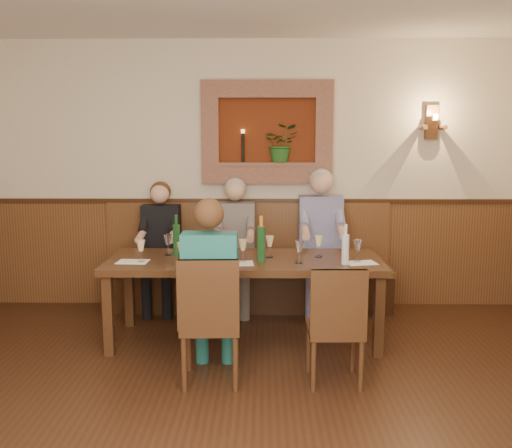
{
  "coord_description": "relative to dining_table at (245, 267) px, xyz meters",
  "views": [
    {
      "loc": [
        0.17,
        -3.05,
        1.84
      ],
      "look_at": [
        0.1,
        1.9,
        1.05
      ],
      "focal_mm": 40.0,
      "sensor_mm": 36.0,
      "label": 1
    }
  ],
  "objects": [
    {
      "name": "spittoon_bucket",
      "position": [
        -0.16,
        -0.03,
        0.2
      ],
      "size": [
        0.24,
        0.24,
        0.25
      ],
      "primitive_type": "cylinder",
      "rotation": [
        0.0,
        0.0,
        0.11
      ],
      "color": "red",
      "rests_on": "dining_table"
    },
    {
      "name": "tasting_sheet_c",
      "position": [
        1.0,
        -0.16,
        0.08
      ],
      "size": [
        0.28,
        0.23,
        0.0
      ],
      "primitive_type": "cube",
      "rotation": [
        0.0,
        0.0,
        0.19
      ],
      "color": "white",
      "rests_on": "dining_table"
    },
    {
      "name": "wine_glass_8",
      "position": [
        -0.7,
        0.14,
        0.17
      ],
      "size": [
        0.08,
        0.08,
        0.19
      ],
      "primitive_type": null,
      "color": "white",
      "rests_on": "dining_table"
    },
    {
      "name": "tasting_sheet_a",
      "position": [
        -0.96,
        -0.14,
        0.08
      ],
      "size": [
        0.27,
        0.2,
        0.0
      ],
      "primitive_type": "cube",
      "rotation": [
        0.0,
        0.0,
        -0.05
      ],
      "color": "white",
      "rests_on": "dining_table"
    },
    {
      "name": "wine_bottle_green_a",
      "position": [
        0.15,
        -0.13,
        0.24
      ],
      "size": [
        0.07,
        0.07,
        0.4
      ],
      "rotation": [
        0.0,
        0.0,
        0.01
      ],
      "color": "#19471E",
      "rests_on": "dining_table"
    },
    {
      "name": "wine_glass_5",
      "position": [
        -0.01,
        -0.11,
        0.17
      ],
      "size": [
        0.08,
        0.08,
        0.19
      ],
      "primitive_type": null,
      "color": "#F3D791",
      "rests_on": "dining_table"
    },
    {
      "name": "person_chair_front",
      "position": [
        -0.22,
        -0.78,
        -0.1
      ],
      "size": [
        0.4,
        0.49,
        1.38
      ],
      "color": "#1C5E63",
      "rests_on": "ground"
    },
    {
      "name": "bench",
      "position": [
        0.0,
        0.94,
        -0.35
      ],
      "size": [
        3.0,
        0.45,
        1.11
      ],
      "color": "#381E0F",
      "rests_on": "ground"
    },
    {
      "name": "person_bench_right",
      "position": [
        0.76,
        0.84,
        -0.06
      ],
      "size": [
        0.45,
        0.55,
        1.48
      ],
      "color": "navy",
      "rests_on": "ground"
    },
    {
      "name": "wine_glass_6",
      "position": [
        0.97,
        -0.11,
        0.17
      ],
      "size": [
        0.08,
        0.08,
        0.19
      ],
      "primitive_type": null,
      "color": "white",
      "rests_on": "dining_table"
    },
    {
      "name": "person_bench_left",
      "position": [
        -0.9,
        0.84,
        -0.12
      ],
      "size": [
        0.39,
        0.48,
        1.35
      ],
      "color": "black",
      "rests_on": "ground"
    },
    {
      "name": "tasting_sheet_b",
      "position": [
        -0.06,
        -0.2,
        0.08
      ],
      "size": [
        0.29,
        0.22,
        0.0
      ],
      "primitive_type": "cube",
      "rotation": [
        0.0,
        0.0,
        0.08
      ],
      "color": "white",
      "rests_on": "dining_table"
    },
    {
      "name": "water_bottle",
      "position": [
        0.85,
        -0.21,
        0.21
      ],
      "size": [
        0.07,
        0.07,
        0.34
      ],
      "rotation": [
        0.0,
        0.0,
        0.21
      ],
      "color": "silver",
      "rests_on": "dining_table"
    },
    {
      "name": "wine_glass_3",
      "position": [
        -0.52,
        -0.25,
        0.17
      ],
      "size": [
        0.08,
        0.08,
        0.19
      ],
      "primitive_type": null,
      "color": "#F3D791",
      "rests_on": "dining_table"
    },
    {
      "name": "wine_glass_2",
      "position": [
        -0.88,
        -0.15,
        0.17
      ],
      "size": [
        0.08,
        0.08,
        0.19
      ],
      "primitive_type": null,
      "color": "#F3D791",
      "rests_on": "dining_table"
    },
    {
      "name": "chair_near_right",
      "position": [
        0.69,
        -0.87,
        -0.41
      ],
      "size": [
        0.41,
        0.41,
        0.9
      ],
      "rotation": [
        0.0,
        0.0,
        0.02
      ],
      "color": "#341E0F",
      "rests_on": "ground"
    },
    {
      "name": "wine_glass_1",
      "position": [
        -0.3,
        0.11,
        0.17
      ],
      "size": [
        0.08,
        0.08,
        0.19
      ],
      "primitive_type": null,
      "color": "white",
      "rests_on": "dining_table"
    },
    {
      "name": "wainscoting",
      "position": [
        0.0,
        -1.85,
        -0.09
      ],
      "size": [
        6.02,
        6.02,
        1.15
      ],
      "color": "#542D18",
      "rests_on": "ground"
    },
    {
      "name": "wine_glass_0",
      "position": [
        0.66,
        0.07,
        0.17
      ],
      "size": [
        0.08,
        0.08,
        0.19
      ],
      "primitive_type": null,
      "color": "#F3D791",
      "rests_on": "dining_table"
    },
    {
      "name": "dining_table",
      "position": [
        0.0,
        0.0,
        0.0
      ],
      "size": [
        2.4,
        0.9,
        0.75
      ],
      "color": "#341E0F",
      "rests_on": "ground"
    },
    {
      "name": "wall_sconce",
      "position": [
        1.9,
        1.08,
        1.27
      ],
      "size": [
        0.25,
        0.2,
        0.35
      ],
      "color": "#542D18",
      "rests_on": "ground"
    },
    {
      "name": "person_bench_mid",
      "position": [
        -0.13,
        0.84,
        -0.1
      ],
      "size": [
        0.4,
        0.5,
        1.39
      ],
      "color": "#504C49",
      "rests_on": "ground"
    },
    {
      "name": "wine_glass_9",
      "position": [
        0.22,
        0.06,
        0.17
      ],
      "size": [
        0.08,
        0.08,
        0.19
      ],
      "primitive_type": null,
      "color": "#F3D791",
      "rests_on": "dining_table"
    },
    {
      "name": "room_shell",
      "position": [
        0.0,
        -1.85,
        1.21
      ],
      "size": [
        6.04,
        6.04,
        2.82
      ],
      "color": "beige",
      "rests_on": "ground"
    },
    {
      "name": "chair_near_left",
      "position": [
        -0.22,
        -0.87,
        -0.39
      ],
      "size": [
        0.45,
        0.45,
        0.97
      ],
      "rotation": [
        0.0,
        0.0,
        0.04
      ],
      "color": "#341E0F",
      "rests_on": "ground"
    },
    {
      "name": "wine_glass_4",
      "position": [
        -0.23,
        -0.25,
        0.17
      ],
      "size": [
        0.08,
        0.08,
        0.19
      ],
      "primitive_type": null,
      "color": "#F3D791",
      "rests_on": "dining_table"
    },
    {
      "name": "tasting_sheet_d",
      "position": [
        -0.25,
        -0.28,
        0.08
      ],
      "size": [
        0.26,
        0.18,
        0.0
      ],
      "primitive_type": "cube",
      "rotation": [
        0.0,
        0.0,
        -0.0
      ],
      "color": "white",
      "rests_on": "dining_table"
    },
    {
      "name": "wine_bottle_green_b",
      "position": [
        -0.62,
        0.12,
        0.22
      ],
      "size": [
        0.09,
        0.09,
        0.37
      ],
      "rotation": [
        0.0,
        0.0,
        -0.41
      ],
      "color": "#19471E",
      "rests_on": "dining_table"
    },
    {
      "name": "wall_niche",
      "position": [
        0.24,
        1.09,
        1.13
      ],
      "size": [
        1.36,
        0.3,
        1.06
      ],
      "color": "#62240E",
      "rests_on": "ground"
    },
    {
      "name": "wine_glass_7",
      "position": [
        0.47,
        -0.18,
        0.17
      ],
      "size": [
        0.08,
        0.08,
        0.19
      ],
      "primitive_type": null,
      "color": "white",
      "rests_on": "dining_table"
    }
  ]
}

